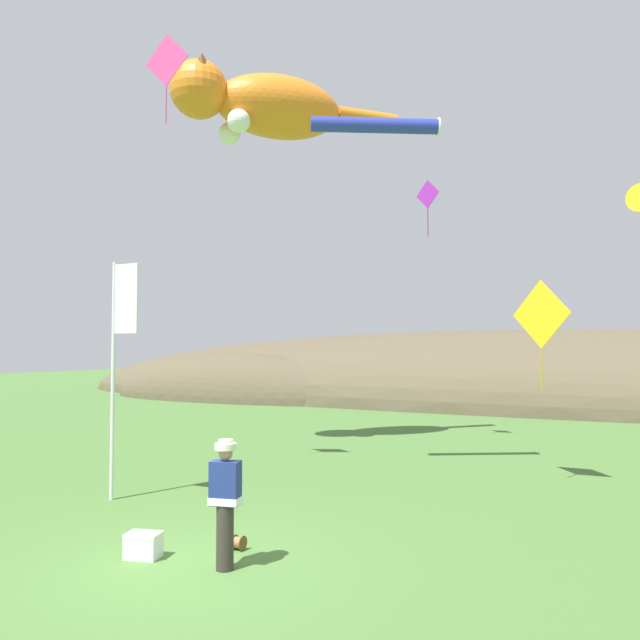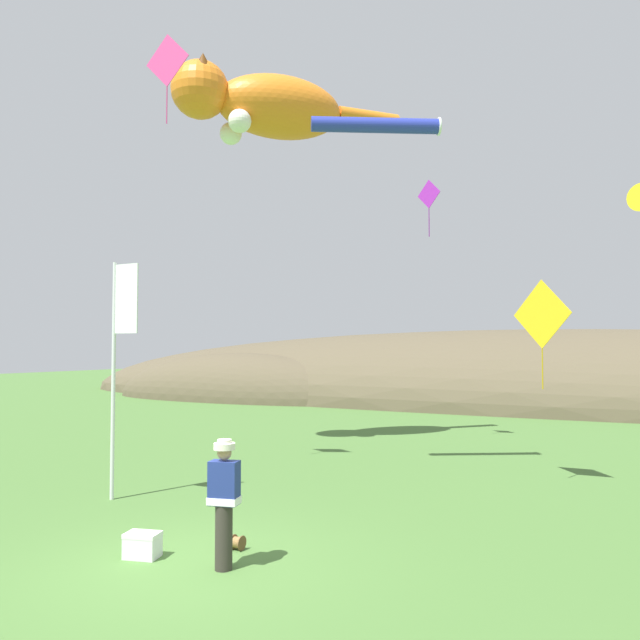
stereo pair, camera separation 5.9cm
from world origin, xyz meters
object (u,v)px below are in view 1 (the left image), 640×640
(kite_tube_streamer, at_px, (377,125))
(kite_diamond_violet, at_px, (428,195))
(kite_diamond_gold, at_px, (541,315))
(kite_diamond_pink, at_px, (167,61))
(kite_spool, at_px, (239,543))
(picnic_cooler, at_px, (143,545))
(festival_attendant, at_px, (225,499))
(kite_giant_cat, at_px, (262,105))
(festival_banner_pole, at_px, (119,343))

(kite_tube_streamer, height_order, kite_diamond_violet, kite_tube_streamer)
(kite_diamond_gold, distance_m, kite_diamond_pink, 10.59)
(kite_spool, distance_m, kite_tube_streamer, 10.06)
(kite_tube_streamer, bearing_deg, kite_diamond_violet, 94.02)
(picnic_cooler, relative_size, kite_diamond_pink, 0.25)
(kite_diamond_gold, xyz_separation_m, kite_diamond_violet, (-3.92, 4.37, 4.10))
(picnic_cooler, relative_size, kite_diamond_gold, 0.23)
(festival_attendant, relative_size, kite_tube_streamer, 0.62)
(kite_giant_cat, relative_size, kite_diamond_violet, 3.22)
(kite_spool, xyz_separation_m, picnic_cooler, (-1.03, -0.92, 0.07))
(kite_spool, relative_size, kite_diamond_gold, 0.09)
(kite_spool, xyz_separation_m, kite_giant_cat, (-4.66, 7.98, 10.34))
(kite_tube_streamer, relative_size, kite_diamond_pink, 1.32)
(festival_attendant, relative_size, kite_spool, 8.04)
(festival_banner_pole, xyz_separation_m, kite_diamond_gold, (7.42, 5.26, 0.65))
(festival_attendant, relative_size, kite_diamond_gold, 0.73)
(kite_diamond_gold, xyz_separation_m, kite_diamond_pink, (-8.01, -3.25, 6.13))
(kite_giant_cat, distance_m, kite_diamond_gold, 10.64)
(kite_spool, bearing_deg, picnic_cooler, -138.37)
(festival_attendant, xyz_separation_m, kite_diamond_violet, (-0.70, 11.84, 6.93))
(kite_spool, height_order, festival_banner_pole, festival_banner_pole)
(festival_attendant, bearing_deg, kite_diamond_pink, 138.58)
(festival_attendant, distance_m, kite_tube_streamer, 9.88)
(kite_giant_cat, distance_m, kite_tube_streamer, 5.56)
(kite_tube_streamer, bearing_deg, kite_diamond_pink, -152.56)
(kite_diamond_gold, bearing_deg, kite_tube_streamer, -165.21)
(kite_tube_streamer, distance_m, kite_diamond_pink, 5.26)
(kite_spool, bearing_deg, kite_tube_streamer, 90.23)
(kite_tube_streamer, bearing_deg, festival_banner_pole, -131.84)
(festival_attendant, height_order, kite_diamond_pink, kite_diamond_pink)
(picnic_cooler, distance_m, kite_diamond_pink, 11.20)
(kite_spool, bearing_deg, kite_giant_cat, 120.29)
(kite_diamond_pink, height_order, kite_diamond_violet, kite_diamond_pink)
(kite_giant_cat, distance_m, kite_diamond_pink, 4.57)
(kite_giant_cat, xyz_separation_m, kite_diamond_gold, (8.18, -1.29, -6.67))
(festival_attendant, distance_m, kite_diamond_pink, 10.99)
(kite_diamond_violet, bearing_deg, kite_tube_streamer, -85.98)
(kite_diamond_violet, bearing_deg, festival_banner_pole, -109.99)
(kite_spool, distance_m, kite_giant_cat, 13.87)
(festival_attendant, xyz_separation_m, kite_tube_streamer, (-0.33, 6.54, 7.40))
(festival_attendant, relative_size, kite_giant_cat, 0.30)
(kite_diamond_pink, xyz_separation_m, kite_diamond_violet, (4.09, 7.62, -2.02))
(festival_attendant, height_order, kite_diamond_gold, kite_diamond_gold)
(picnic_cooler, distance_m, festival_banner_pole, 4.74)
(festival_banner_pole, xyz_separation_m, kite_diamond_pink, (-0.59, 2.01, 6.77))
(kite_spool, xyz_separation_m, kite_tube_streamer, (-0.02, 5.76, 8.24))
(festival_banner_pole, relative_size, kite_diamond_gold, 1.96)
(festival_banner_pole, bearing_deg, kite_spool, -20.20)
(festival_attendant, bearing_deg, kite_giant_cat, 119.54)
(festival_banner_pole, relative_size, kite_tube_streamer, 1.66)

